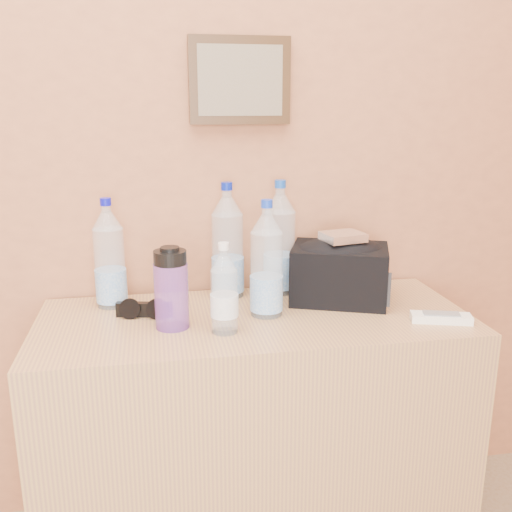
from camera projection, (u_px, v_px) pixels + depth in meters
The scene contains 12 objects.
picture_frame at pixel (240, 81), 1.67m from camera, with size 0.30×0.03×0.25m, color #382311, non-canonical shape.
dresser at pixel (255, 434), 1.71m from camera, with size 1.21×0.50×0.76m, color #9C7659.
pet_large_a at pixel (110, 259), 1.66m from camera, with size 0.09×0.09×0.32m.
pet_large_b at pixel (228, 247), 1.74m from camera, with size 0.10×0.10×0.35m.
pet_large_c at pixel (280, 244), 1.78m from camera, with size 0.10×0.10×0.36m.
pet_large_d at pixel (267, 265), 1.58m from camera, with size 0.09×0.09×0.33m.
pet_small at pixel (224, 293), 1.47m from camera, with size 0.07×0.07×0.24m.
nalgene_bottle at pixel (171, 288), 1.50m from camera, with size 0.09×0.09×0.22m.
sunglasses at pixel (145, 310), 1.60m from camera, with size 0.16×0.06×0.04m, color black, non-canonical shape.
ac_remote at pixel (441, 318), 1.56m from camera, with size 0.16×0.05×0.02m, color white.
toiletry_bag at pixel (339, 270), 1.71m from camera, with size 0.28×0.20×0.19m, color black, non-canonical shape.
foil_packet at pixel (343, 237), 1.67m from camera, with size 0.11×0.10×0.02m, color silver.
Camera 1 is at (0.14, 0.24, 1.34)m, focal length 40.00 mm.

